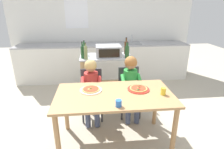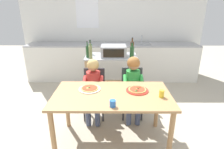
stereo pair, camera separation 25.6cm
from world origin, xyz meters
name	(u,v)px [view 1 (the left image)]	position (x,y,z in m)	size (l,w,h in m)	color
ground_plane	(108,102)	(0.00, 1.10, 0.00)	(11.02, 11.02, 0.00)	#B7AD99
back_wall_tiled	(102,24)	(0.00, 2.81, 1.35)	(4.64, 0.13, 2.70)	white
kitchen_counter	(104,62)	(0.00, 2.40, 0.45)	(4.18, 0.60, 1.10)	silver
kitchen_island_cart	(106,72)	(-0.02, 1.22, 0.60)	(0.95, 0.55, 0.91)	#B7BABF
toaster_oven	(108,51)	(0.02, 1.19, 1.01)	(0.45, 0.37, 0.20)	#999BA0
bottle_tall_green_wine	(82,52)	(-0.44, 1.10, 1.03)	(0.06, 0.06, 0.29)	#1E4723
bottle_squat_spirits	(86,52)	(-0.38, 1.02, 1.03)	(0.06, 0.06, 0.29)	olive
bottle_slim_sauce	(127,51)	(0.34, 1.04, 1.03)	(0.07, 0.07, 0.28)	#1E4723
bottle_clear_vinegar	(126,47)	(0.37, 1.31, 1.04)	(0.07, 0.07, 0.32)	#4C2D14
bottle_dark_olive_oil	(84,49)	(-0.42, 1.34, 1.02)	(0.07, 0.07, 0.27)	#1E4723
dining_table	(114,100)	(0.00, 0.00, 0.64)	(1.49, 0.81, 0.74)	#AD7F51
dining_chair_left	(92,90)	(-0.30, 0.67, 0.48)	(0.36, 0.36, 0.81)	#333338
dining_chair_right	(129,88)	(0.33, 0.70, 0.48)	(0.36, 0.36, 0.81)	#333338
child_in_red_shirt	(91,84)	(-0.30, 0.55, 0.65)	(0.32, 0.42, 1.00)	#424C6B
child_in_green_shirt	(131,80)	(0.33, 0.59, 0.68)	(0.32, 0.42, 1.03)	#424C6B
pizza_plate_white	(91,90)	(-0.30, 0.13, 0.75)	(0.29, 0.29, 0.03)	white
pizza_plate_red_rimmed	(138,89)	(0.33, 0.09, 0.75)	(0.29, 0.29, 0.03)	red
drinking_cup_yellow	(163,91)	(0.61, -0.08, 0.78)	(0.06, 0.06, 0.09)	yellow
drinking_cup_blue	(119,103)	(0.01, -0.31, 0.77)	(0.07, 0.07, 0.08)	blue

